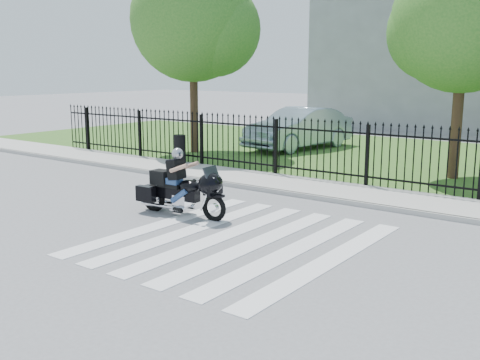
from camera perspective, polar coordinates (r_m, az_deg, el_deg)
The scene contains 12 objects.
ground at distance 11.00m, azimuth -0.28°, elevation -6.17°, with size 120.00×120.00×0.00m, color slate.
crosswalk at distance 11.00m, azimuth -0.28°, elevation -6.14°, with size 5.00×5.50×0.01m, color silver, non-canonical shape.
sidewalk at distance 15.16m, azimuth 11.12°, elevation -1.31°, with size 40.00×2.00×0.12m, color #ADAAA3.
curb at distance 14.28m, azimuth 9.38°, elevation -2.02°, with size 40.00×0.12×0.12m, color #ADAAA3.
grass_strip at distance 21.61m, azimuth 19.16°, elevation 1.84°, with size 40.00×12.00×0.02m, color #305F20.
iron_fence at distance 15.90m, azimuth 12.79°, elevation 2.29°, with size 26.00×0.04×1.80m.
tree_left at distance 22.55m, azimuth -4.83°, elevation 15.94°, with size 4.80×4.80×7.58m.
tree_mid at distance 18.11m, azimuth 21.82°, elevation 14.78°, with size 4.20×4.20×6.78m.
building_tall at distance 35.75m, azimuth 22.11°, elevation 14.73°, with size 15.00×10.00×12.00m, color #97999F.
motorcycle_rider at distance 12.82m, azimuth -6.13°, elevation -0.75°, with size 2.40×0.80×1.58m.
parked_car at distance 23.60m, azimuth 6.01°, elevation 5.25°, with size 1.81×5.19×1.71m, color #90A6B5.
litter_bin at distance 19.40m, azimuth -6.16°, elevation 3.16°, with size 0.43×0.43×0.96m, color black.
Camera 1 is at (6.30, -8.41, 3.28)m, focal length 42.00 mm.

